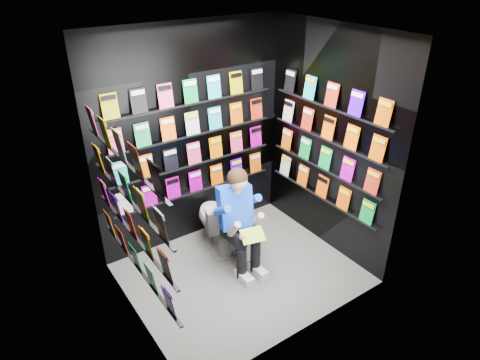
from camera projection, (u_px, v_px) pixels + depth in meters
floor at (241, 273)px, 4.82m from camera, size 2.40×2.40×0.00m
ceiling at (241, 33)px, 3.59m from camera, size 2.40×2.40×0.00m
wall_back at (192, 138)px, 4.93m from camera, size 2.40×0.04×2.60m
wall_front at (311, 216)px, 3.48m from camera, size 2.40×0.04×2.60m
wall_left at (124, 207)px, 3.60m from camera, size 0.04×2.00×2.60m
wall_right at (329, 143)px, 4.81m from camera, size 0.04×2.00×2.60m
comics_back at (193, 139)px, 4.91m from camera, size 2.10×0.06×1.37m
comics_left at (128, 205)px, 3.62m from camera, size 0.06×1.70×1.37m
comics_right at (327, 143)px, 4.79m from camera, size 0.06×1.70×1.37m
toilet at (216, 220)px, 5.10m from camera, size 0.58×0.83×0.73m
longbox at (246, 238)px, 5.13m from camera, size 0.39×0.48×0.32m
longbox_lid at (246, 226)px, 5.05m from camera, size 0.42×0.51×0.03m
reader at (234, 207)px, 4.65m from camera, size 0.64×0.81×1.32m
held_comic at (253, 235)px, 4.47m from camera, size 0.28×0.20×0.11m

